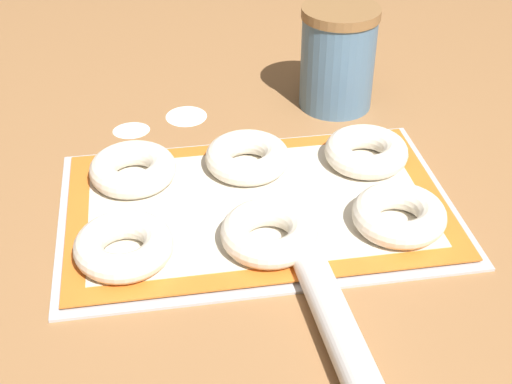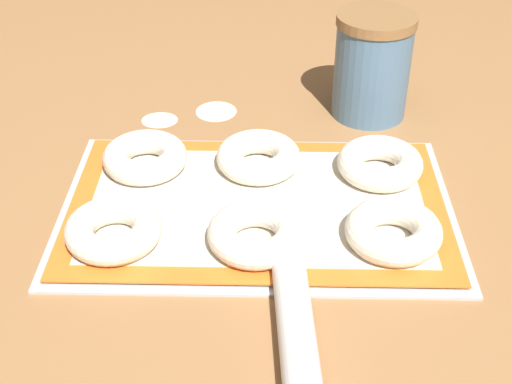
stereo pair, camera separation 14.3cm
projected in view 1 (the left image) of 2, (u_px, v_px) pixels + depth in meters
name	position (u px, v px, depth m)	size (l,w,h in m)	color
ground_plane	(256.00, 206.00, 0.98)	(2.80, 2.80, 0.00)	olive
baking_tray	(256.00, 207.00, 0.98)	(0.54, 0.34, 0.01)	#B2B5BA
baking_mat	(256.00, 204.00, 0.97)	(0.51, 0.32, 0.00)	orange
bagel_front_left	(124.00, 246.00, 0.87)	(0.12, 0.12, 0.04)	silver
bagel_front_center	(269.00, 233.00, 0.89)	(0.12, 0.12, 0.04)	silver
bagel_front_right	(399.00, 215.00, 0.92)	(0.12, 0.12, 0.04)	silver
bagel_back_left	(133.00, 169.00, 1.01)	(0.12, 0.12, 0.04)	silver
bagel_back_center	(244.00, 157.00, 1.03)	(0.12, 0.12, 0.04)	silver
bagel_back_right	(366.00, 152.00, 1.04)	(0.12, 0.12, 0.04)	silver
flour_canister	(338.00, 58.00, 1.17)	(0.13, 0.13, 0.17)	slate
rolling_pin	(344.00, 342.00, 0.76)	(0.06, 0.39, 0.04)	silver
flour_patch_near	(186.00, 116.00, 1.19)	(0.07, 0.07, 0.00)	white
flour_patch_far	(131.00, 130.00, 1.15)	(0.06, 0.05, 0.00)	white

